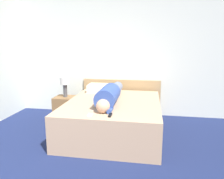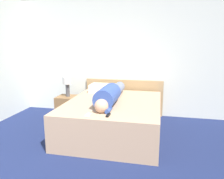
{
  "view_description": "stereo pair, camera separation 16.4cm",
  "coord_description": "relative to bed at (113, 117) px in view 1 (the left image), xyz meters",
  "views": [
    {
      "loc": [
        0.72,
        -1.5,
        1.6
      ],
      "look_at": [
        0.1,
        2.09,
        0.84
      ],
      "focal_mm": 35.0,
      "sensor_mm": 36.0,
      "label": 1
    },
    {
      "loc": [
        0.88,
        -1.47,
        1.6
      ],
      "look_at": [
        0.1,
        2.09,
        0.84
      ],
      "focal_mm": 35.0,
      "sensor_mm": 36.0,
      "label": 2
    }
  ],
  "objects": [
    {
      "name": "table_lamp",
      "position": [
        -1.16,
        0.61,
        0.48
      ],
      "size": [
        0.2,
        0.2,
        0.43
      ],
      "color": "#4C4C51",
      "rests_on": "nightstand"
    },
    {
      "name": "tv_remote",
      "position": [
        0.09,
        -0.8,
        0.31
      ],
      "size": [
        0.04,
        0.15,
        0.02
      ],
      "color": "black",
      "rests_on": "bed"
    },
    {
      "name": "cell_phone",
      "position": [
        -0.2,
        -0.84,
        0.3
      ],
      "size": [
        0.06,
        0.13,
        0.01
      ],
      "color": "#B2B7BC",
      "rests_on": "bed"
    },
    {
      "name": "pillow_near_headboard",
      "position": [
        -0.38,
        0.74,
        0.37
      ],
      "size": [
        0.56,
        0.38,
        0.16
      ],
      "color": "silver",
      "rests_on": "bed"
    },
    {
      "name": "person_lying",
      "position": [
        -0.04,
        -0.09,
        0.44
      ],
      "size": [
        0.33,
        1.64,
        0.33
      ],
      "color": "tan",
      "rests_on": "bed"
    },
    {
      "name": "headboard",
      "position": [
        0.0,
        1.11,
        0.11
      ],
      "size": [
        1.76,
        0.04,
        0.8
      ],
      "color": "tan",
      "rests_on": "ground_plane"
    },
    {
      "name": "nightstand",
      "position": [
        -1.16,
        0.61,
        -0.06
      ],
      "size": [
        0.47,
        0.42,
        0.48
      ],
      "color": "brown",
      "rests_on": "ground_plane"
    },
    {
      "name": "wall_back",
      "position": [
        -0.1,
        1.18,
        1.01
      ],
      "size": [
        5.91,
        0.06,
        2.6
      ],
      "color": "silver",
      "rests_on": "ground_plane"
    },
    {
      "name": "bed",
      "position": [
        0.0,
        0.0,
        0.0
      ],
      "size": [
        1.64,
        2.01,
        0.59
      ],
      "color": "tan",
      "rests_on": "ground_plane"
    }
  ]
}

